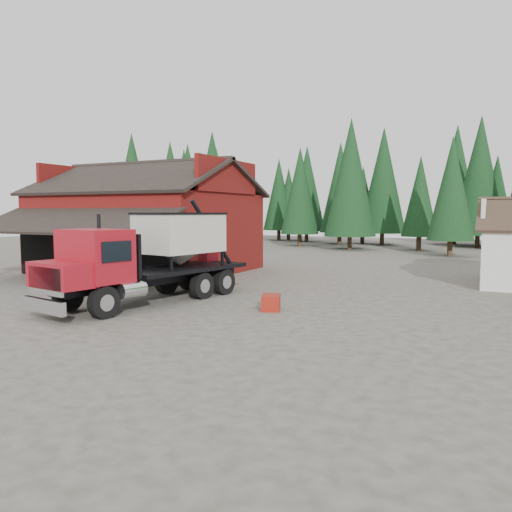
% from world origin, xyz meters
% --- Properties ---
extents(ground, '(120.00, 120.00, 0.00)m').
position_xyz_m(ground, '(0.00, 0.00, 0.00)').
color(ground, '#464137').
rests_on(ground, ground).
extents(red_barn, '(12.80, 13.63, 7.18)m').
position_xyz_m(red_barn, '(-11.00, 9.90, 2.69)').
color(red_barn, maroon).
rests_on(red_barn, ground).
extents(conifer_backdrop, '(76.00, 16.00, 16.00)m').
position_xyz_m(conifer_backdrop, '(0.00, 42.00, 0.00)').
color(conifer_backdrop, black).
rests_on(conifer_backdrop, ground).
extents(near_pine_a, '(4.40, 4.40, 11.40)m').
position_xyz_m(near_pine_a, '(-22.00, 28.00, 6.39)').
color(near_pine_a, '#382619').
rests_on(near_pine_a, ground).
extents(near_pine_b, '(3.96, 3.96, 10.40)m').
position_xyz_m(near_pine_b, '(6.00, 30.00, 5.89)').
color(near_pine_b, '#382619').
rests_on(near_pine_b, ground).
extents(near_pine_d, '(5.28, 5.28, 13.40)m').
position_xyz_m(near_pine_d, '(-4.00, 34.00, 7.39)').
color(near_pine_d, '#382619').
rests_on(near_pine_d, ground).
extents(feed_truck, '(4.43, 10.12, 4.42)m').
position_xyz_m(feed_truck, '(-3.49, 0.55, 2.07)').
color(feed_truck, black).
rests_on(feed_truck, ground).
extents(equip_box, '(1.04, 1.27, 0.60)m').
position_xyz_m(equip_box, '(1.76, 1.23, 0.30)').
color(equip_box, maroon).
rests_on(equip_box, ground).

